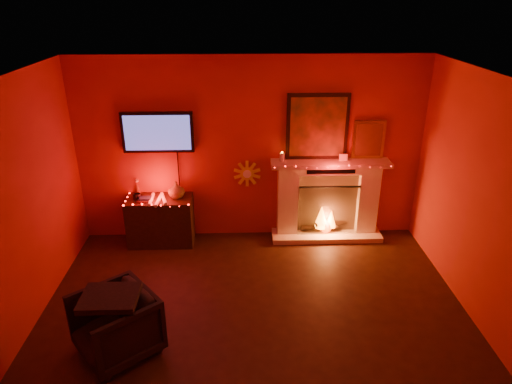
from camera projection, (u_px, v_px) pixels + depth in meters
room at (256, 236)px, 4.30m from camera, size 5.00×5.00×5.00m
fireplace at (327, 192)px, 6.77m from camera, size 1.72×0.40×2.18m
tv at (158, 133)px, 6.38m from camera, size 1.00×0.07×1.24m
sunburst_clock at (247, 174)px, 6.71m from camera, size 0.40×0.03×0.40m
console_table at (161, 219)px, 6.71m from camera, size 0.94×0.55×0.97m
armchair at (116, 325)px, 4.65m from camera, size 1.05×1.05×0.69m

